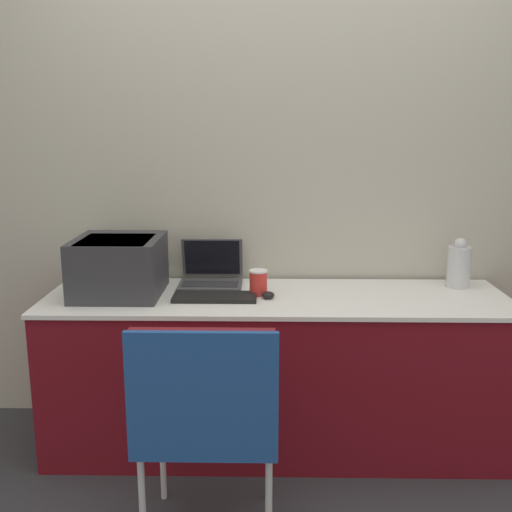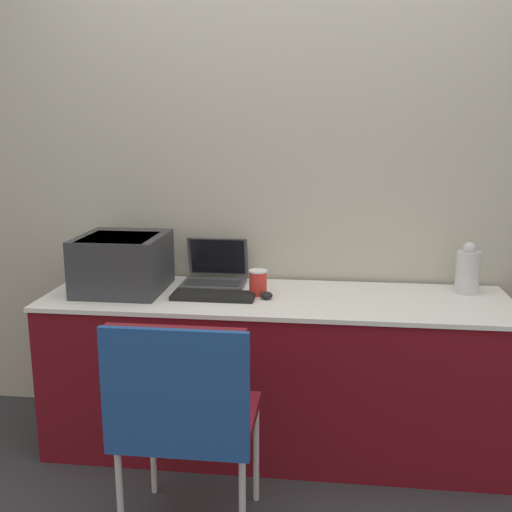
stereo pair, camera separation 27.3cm
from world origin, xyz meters
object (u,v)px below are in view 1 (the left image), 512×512
coffee_cup (258,282)px  chair (206,410)px  laptop_left (211,275)px  mouse (268,295)px  printer (119,264)px  external_keyboard (215,297)px  metal_pitcher (459,265)px

coffee_cup → chair: bearing=-102.1°
laptop_left → mouse: bearing=-39.7°
laptop_left → coffee_cup: laptop_left is taller
chair → coffee_cup: bearing=77.9°
printer → external_keyboard: 0.47m
printer → coffee_cup: (0.64, -0.00, -0.08)m
printer → chair: (0.47, -0.78, -0.33)m
laptop_left → chair: 0.98m
external_keyboard → mouse: 0.24m
printer → mouse: printer is taller
mouse → chair: bearing=-106.5°
coffee_cup → chair: size_ratio=0.13×
metal_pitcher → coffee_cup: bearing=-171.0°
external_keyboard → chair: 0.73m
mouse → metal_pitcher: size_ratio=0.24×
coffee_cup → chair: chair is taller
printer → metal_pitcher: size_ratio=1.69×
printer → laptop_left: 0.45m
printer → laptop_left: printer is taller
mouse → chair: chair is taller
coffee_cup → external_keyboard: bearing=-158.9°
external_keyboard → coffee_cup: size_ratio=3.21×
mouse → chair: (-0.21, -0.72, -0.20)m
chair → external_keyboard: bearing=92.2°
coffee_cup → laptop_left: bearing=143.8°
mouse → laptop_left: bearing=140.3°
printer → metal_pitcher: bearing=5.4°
metal_pitcher → chair: (-1.13, -0.93, -0.29)m
laptop_left → coffee_cup: 0.29m
external_keyboard → chair: chair is taller
mouse → metal_pitcher: bearing=13.1°
printer → chair: size_ratio=0.46×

